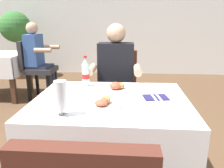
% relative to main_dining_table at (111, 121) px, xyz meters
% --- Properties ---
extents(back_wall, '(11.00, 0.12, 3.13)m').
position_rel_main_dining_table_xyz_m(back_wall, '(-0.07, 4.12, 0.99)').
color(back_wall, white).
rests_on(back_wall, ground).
extents(main_dining_table, '(1.08, 0.88, 0.75)m').
position_rel_main_dining_table_xyz_m(main_dining_table, '(0.00, 0.00, 0.00)').
color(main_dining_table, white).
rests_on(main_dining_table, ground).
extents(chair_far_diner_seat, '(0.44, 0.50, 0.97)m').
position_rel_main_dining_table_xyz_m(chair_far_diner_seat, '(0.00, 0.83, -0.02)').
color(chair_far_diner_seat, '#4C2319').
rests_on(chair_far_diner_seat, ground).
extents(seated_diner_far, '(0.50, 0.46, 1.26)m').
position_rel_main_dining_table_xyz_m(seated_diner_far, '(-0.01, 0.72, 0.13)').
color(seated_diner_far, '#282D42').
rests_on(seated_diner_far, ground).
extents(plate_near_camera, '(0.23, 0.23, 0.06)m').
position_rel_main_dining_table_xyz_m(plate_near_camera, '(-0.03, -0.14, 0.20)').
color(plate_near_camera, white).
rests_on(plate_near_camera, main_dining_table).
extents(plate_far_diner, '(0.23, 0.23, 0.07)m').
position_rel_main_dining_table_xyz_m(plate_far_diner, '(0.04, 0.21, 0.20)').
color(plate_far_diner, white).
rests_on(plate_far_diner, main_dining_table).
extents(beer_glass_left, '(0.07, 0.07, 0.21)m').
position_rel_main_dining_table_xyz_m(beer_glass_left, '(-0.26, -0.31, 0.28)').
color(beer_glass_left, white).
rests_on(beer_glass_left, main_dining_table).
extents(cola_bottle_primary, '(0.06, 0.06, 0.26)m').
position_rel_main_dining_table_xyz_m(cola_bottle_primary, '(-0.24, 0.31, 0.29)').
color(cola_bottle_primary, silver).
rests_on(cola_bottle_primary, main_dining_table).
extents(napkin_cutlery_set, '(0.19, 0.20, 0.01)m').
position_rel_main_dining_table_xyz_m(napkin_cutlery_set, '(0.32, 0.04, 0.18)').
color(napkin_cutlery_set, '#231E4C').
rests_on(napkin_cutlery_set, main_dining_table).
extents(background_chair_right, '(0.50, 0.44, 0.97)m').
position_rel_main_dining_table_xyz_m(background_chair_right, '(-1.42, 2.09, -0.02)').
color(background_chair_right, '#2D2D33').
rests_on(background_chair_right, ground).
extents(background_patron, '(0.46, 0.50, 1.26)m').
position_rel_main_dining_table_xyz_m(background_patron, '(-1.37, 2.09, 0.13)').
color(background_patron, '#282D42').
rests_on(background_patron, ground).
extents(potted_plant_corner, '(0.67, 0.67, 1.48)m').
position_rel_main_dining_table_xyz_m(potted_plant_corner, '(-2.38, 3.44, 0.43)').
color(potted_plant_corner, brown).
rests_on(potted_plant_corner, ground).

